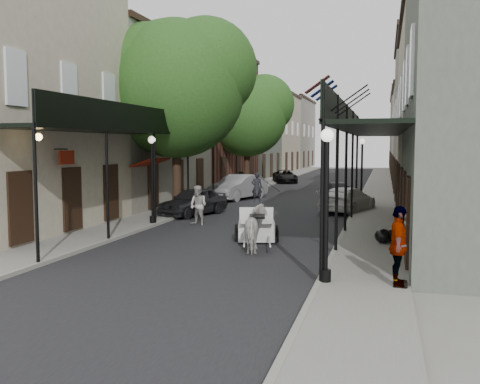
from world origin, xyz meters
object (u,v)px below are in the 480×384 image
Objects in this scene: lamppost_left at (152,178)px; car_left_far at (285,176)px; horse at (257,229)px; car_left_near at (193,201)px; pedestrian_sidewalk_right at (399,246)px; pedestrian_walking at (198,205)px; car_right_near at (347,199)px; lamppost_right_near at (326,203)px; lamppost_right_far at (362,168)px; tree_far at (252,113)px; car_left_mid at (238,187)px; pedestrian_sidewalk_left at (241,182)px; car_right_far at (338,190)px; tree_near at (185,83)px; carriage at (257,213)px.

car_left_far is at bearing 88.60° from lamppost_left.
car_left_near is at bearing -71.00° from horse.
pedestrian_walking is at bearing 43.86° from pedestrian_sidewalk_right.
lamppost_right_near is at bearing 109.75° from car_right_near.
lamppost_right_near is 20.00m from lamppost_right_far.
car_left_mid is (0.74, -6.52, -5.05)m from tree_far.
lamppost_right_near reaches higher than car_right_near.
car_left_near is (-7.70, -8.36, -1.36)m from lamppost_right_far.
lamppost_left reaches higher than pedestrian_sidewalk_right.
pedestrian_walking is at bearing -119.34° from lamppost_right_far.
lamppost_left is 10.52m from car_right_near.
car_left_near is 8.02m from car_left_mid.
lamppost_right_far is 5.20m from car_right_near.
pedestrian_sidewalk_left is at bearing 90.39° from lamppost_left.
lamppost_right_near is at bearing 86.50° from car_right_far.
pedestrian_sidewalk_left is (-8.30, 22.88, -1.18)m from lamppost_right_near.
tree_far is 5.97m from pedestrian_sidewalk_left.
tree_near reaches higher than pedestrian_sidewalk_left.
horse is at bearing -55.50° from car_left_mid.
horse is at bearing -38.79° from car_left_near.
pedestrian_walking is at bearing -104.86° from car_left_far.
carriage is at bearing -90.00° from horse.
car_right_far is (6.80, -1.88, -0.24)m from pedestrian_sidewalk_left.
tree_near is at bearing -78.22° from car_left_mid.
pedestrian_sidewalk_left is 0.31× the size of car_left_mid.
lamppost_right_far is at bearing -112.93° from horse.
tree_far is 4.85× the size of horse.
tree_far is 14.59m from car_right_near.
car_left_near is (0.65, -14.54, -5.15)m from tree_far.
lamppost_left is 14.93m from pedestrian_sidewalk_left.
carriage is (5.14, -6.17, -5.51)m from tree_near.
tree_far is at bearing 107.68° from lamppost_right_near.
car_left_near reaches higher than car_left_far.
lamppost_left is 0.77× the size of car_left_mid.
lamppost_left reaches higher than carriage.
lamppost_right_near is 14.02m from car_left_near.
car_left_near is (0.60, -11.24, -0.18)m from pedestrian_sidewalk_left.
pedestrian_sidewalk_left is 0.41× the size of car_right_far.
lamppost_right_far is at bearing 55.65° from lamppost_left.
car_left_far is 1.16× the size of car_right_far.
carriage reaches higher than pedestrian_sidewalk_right.
tree_far is 21.39m from carriage.
pedestrian_walking is at bearing -66.40° from horse.
tree_far is 18.57m from lamppost_left.
lamppost_left reaches higher than car_left_near.
lamppost_right_near reaches higher than horse.
car_right_near is (7.03, -20.51, 0.06)m from car_left_far.
pedestrian_walking is 8.66m from car_right_near.
car_right_far is at bearing -37.10° from tree_far.
lamppost_right_far is 1.01× the size of car_right_far.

